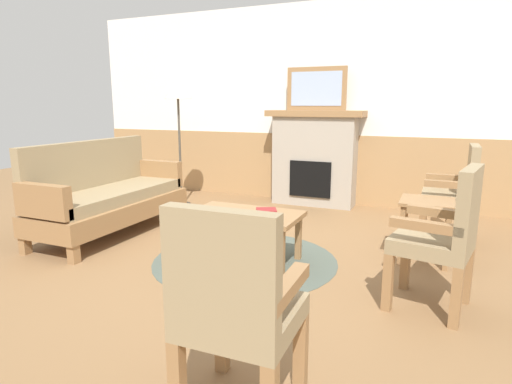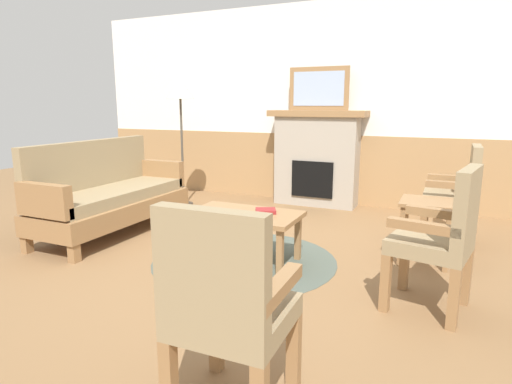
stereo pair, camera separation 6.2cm
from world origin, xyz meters
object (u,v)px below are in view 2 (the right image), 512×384
object	(u,v)px
couch	(110,196)
armchair_near_fireplace	(442,233)
framed_picture	(319,89)
coffee_table	(244,218)
armchair_by_window_left	(458,190)
floor_lamp_by_couch	(180,97)
side_table	(427,214)
fireplace	(317,157)
book_on_table	(266,211)
armchair_front_left	(226,304)

from	to	relation	value
couch	armchair_near_fireplace	bearing A→B (deg)	-8.59
framed_picture	coffee_table	world-z (taller)	framed_picture
coffee_table	armchair_by_window_left	size ratio (longest dim) A/B	0.98
couch	floor_lamp_by_couch	xyz separation A→B (m)	(0.02, 1.37, 1.05)
couch	armchair_near_fireplace	world-z (taller)	same
couch	armchair_near_fireplace	distance (m)	3.32
framed_picture	side_table	size ratio (longest dim) A/B	1.45
coffee_table	side_table	bearing A→B (deg)	23.53
fireplace	couch	distance (m)	2.73
book_on_table	side_table	bearing A→B (deg)	23.52
armchair_by_window_left	floor_lamp_by_couch	size ratio (longest dim) A/B	0.58
framed_picture	floor_lamp_by_couch	size ratio (longest dim) A/B	0.48
fireplace	side_table	xyz separation A→B (m)	(1.50, -1.72, -0.22)
armchair_near_fireplace	armchair_by_window_left	bearing A→B (deg)	86.10
fireplace	framed_picture	size ratio (longest dim) A/B	1.62
framed_picture	armchair_front_left	size ratio (longest dim) A/B	0.82
couch	floor_lamp_by_couch	distance (m)	1.73
book_on_table	side_table	world-z (taller)	side_table
fireplace	book_on_table	xyz separation A→B (m)	(0.22, -2.28, -0.20)
armchair_near_fireplace	floor_lamp_by_couch	world-z (taller)	floor_lamp_by_couch
fireplace	framed_picture	xyz separation A→B (m)	(0.00, 0.00, 0.91)
couch	coffee_table	distance (m)	1.71
fireplace	floor_lamp_by_couch	xyz separation A→B (m)	(-1.63, -0.79, 0.80)
coffee_table	armchair_near_fireplace	bearing A→B (deg)	-10.94
book_on_table	floor_lamp_by_couch	world-z (taller)	floor_lamp_by_couch
side_table	floor_lamp_by_couch	xyz separation A→B (m)	(-3.13, 0.93, 1.02)
fireplace	armchair_near_fireplace	xyz separation A→B (m)	(1.63, -2.66, -0.11)
framed_picture	coffee_table	size ratio (longest dim) A/B	0.83
book_on_table	armchair_front_left	bearing A→B (deg)	-71.83
framed_picture	armchair_near_fireplace	size ratio (longest dim) A/B	0.82
side_table	book_on_table	bearing A→B (deg)	-156.48
framed_picture	fireplace	bearing A→B (deg)	-90.00
fireplace	armchair_front_left	distance (m)	4.20
framed_picture	book_on_table	world-z (taller)	framed_picture
armchair_front_left	floor_lamp_by_couch	world-z (taller)	floor_lamp_by_couch
book_on_table	armchair_front_left	size ratio (longest dim) A/B	0.18
side_table	armchair_front_left	bearing A→B (deg)	-105.70
framed_picture	side_table	xyz separation A→B (m)	(1.50, -1.72, -1.13)
armchair_by_window_left	armchair_front_left	xyz separation A→B (m)	(-0.92, -3.07, 0.00)
couch	armchair_near_fireplace	size ratio (longest dim) A/B	1.84
coffee_table	side_table	size ratio (longest dim) A/B	1.75
armchair_by_window_left	side_table	size ratio (longest dim) A/B	1.78
couch	armchair_front_left	distance (m)	3.15
couch	side_table	distance (m)	3.18
fireplace	floor_lamp_by_couch	bearing A→B (deg)	-154.02
armchair_near_fireplace	framed_picture	bearing A→B (deg)	121.51
fireplace	framed_picture	world-z (taller)	framed_picture
couch	framed_picture	bearing A→B (deg)	52.71
armchair_by_window_left	armchair_front_left	bearing A→B (deg)	-106.63
framed_picture	armchair_by_window_left	bearing A→B (deg)	-31.08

